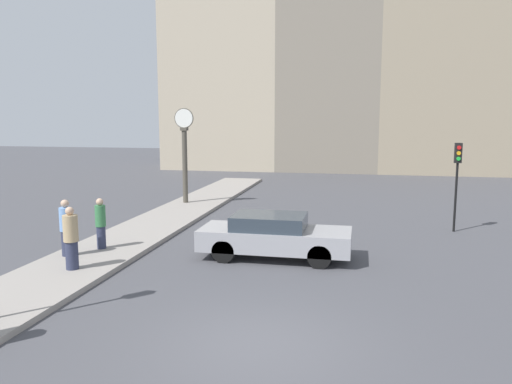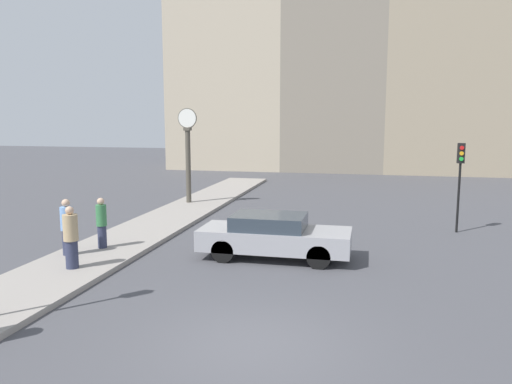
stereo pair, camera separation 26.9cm
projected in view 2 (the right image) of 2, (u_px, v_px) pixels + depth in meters
ground_plane at (252, 344)px, 9.71m from camera, size 120.00×120.00×0.00m
sidewalk_corner at (176, 215)px, 22.22m from camera, size 2.68×27.13×0.15m
building_row at (343, 71)px, 40.63m from camera, size 29.64×5.00×18.69m
sedan_car at (274, 236)px, 15.59m from camera, size 4.69×1.83×1.39m
traffic_light_far at (460, 169)px, 18.88m from camera, size 0.26×0.24×3.43m
street_clock at (188, 153)px, 24.86m from camera, size 0.98×0.33×4.70m
pedestrian_tan_coat at (71, 238)px, 14.02m from camera, size 0.41×0.41×1.78m
pedestrian_green_hoodie at (102, 223)px, 16.24m from camera, size 0.34×0.34×1.66m
pedestrian_blue_stripe at (67, 227)px, 15.40m from camera, size 0.38×0.38×1.75m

